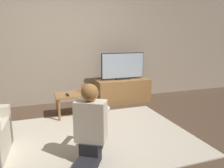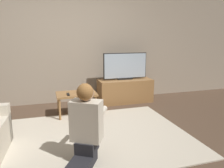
{
  "view_description": "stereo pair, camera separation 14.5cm",
  "coord_description": "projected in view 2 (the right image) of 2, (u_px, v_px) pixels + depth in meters",
  "views": [
    {
      "loc": [
        -0.59,
        -2.81,
        1.41
      ],
      "look_at": [
        0.55,
        0.47,
        0.66
      ],
      "focal_mm": 35.0,
      "sensor_mm": 36.0,
      "label": 1
    },
    {
      "loc": [
        -0.46,
        -2.85,
        1.41
      ],
      "look_at": [
        0.55,
        0.47,
        0.66
      ],
      "focal_mm": 35.0,
      "sensor_mm": 36.0,
      "label": 2
    }
  ],
  "objects": [
    {
      "name": "ground_plane",
      "position": [
        85.0,
        138.0,
        3.1
      ],
      "size": [
        10.0,
        10.0,
        0.0
      ],
      "primitive_type": "plane",
      "color": "brown"
    },
    {
      "name": "wall_back",
      "position": [
        67.0,
        42.0,
        4.63
      ],
      "size": [
        10.0,
        0.06,
        2.6
      ],
      "color": "tan",
      "rests_on": "ground_plane"
    },
    {
      "name": "rug",
      "position": [
        85.0,
        138.0,
        3.1
      ],
      "size": [
        2.97,
        2.05,
        0.02
      ],
      "color": "beige",
      "rests_on": "ground_plane"
    },
    {
      "name": "tv_stand",
      "position": [
        125.0,
        91.0,
        4.81
      ],
      "size": [
        1.16,
        0.48,
        0.5
      ],
      "color": "olive",
      "rests_on": "ground_plane"
    },
    {
      "name": "tv",
      "position": [
        125.0,
        66.0,
        4.69
      ],
      "size": [
        0.97,
        0.08,
        0.58
      ],
      "color": "black",
      "rests_on": "tv_stand"
    },
    {
      "name": "coffee_table",
      "position": [
        76.0,
        96.0,
        3.94
      ],
      "size": [
        0.71,
        0.46,
        0.42
      ],
      "color": "olive",
      "rests_on": "ground_plane"
    },
    {
      "name": "person_kneeling",
      "position": [
        86.0,
        125.0,
        2.42
      ],
      "size": [
        0.61,
        0.81,
        0.91
      ],
      "rotation": [
        0.0,
        0.0,
        2.61
      ],
      "color": "#232328",
      "rests_on": "rug"
    },
    {
      "name": "picture_frame",
      "position": [
        85.0,
        87.0,
        4.04
      ],
      "size": [
        0.11,
        0.01,
        0.15
      ],
      "color": "olive",
      "rests_on": "coffee_table"
    },
    {
      "name": "remote",
      "position": [
        68.0,
        94.0,
        3.8
      ],
      "size": [
        0.04,
        0.15,
        0.02
      ],
      "color": "black",
      "rests_on": "coffee_table"
    }
  ]
}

